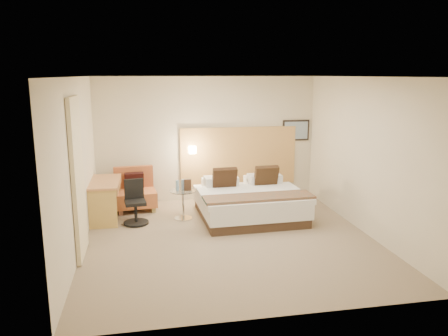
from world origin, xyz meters
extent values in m
cube|color=#7E6C55|center=(0.00, 0.00, -0.01)|extent=(4.80, 5.00, 0.02)
cube|color=white|center=(0.00, 0.00, 2.71)|extent=(4.80, 5.00, 0.02)
cube|color=beige|center=(0.00, 2.51, 1.35)|extent=(4.80, 0.02, 2.70)
cube|color=beige|center=(0.00, -2.51, 1.35)|extent=(4.80, 0.02, 2.70)
cube|color=beige|center=(-2.41, 0.00, 1.35)|extent=(0.02, 5.00, 2.70)
cube|color=beige|center=(2.41, 0.00, 1.35)|extent=(0.02, 5.00, 2.70)
cube|color=#BC8949|center=(0.70, 2.47, 0.95)|extent=(2.60, 0.04, 1.30)
cube|color=black|center=(2.02, 2.48, 1.50)|extent=(0.62, 0.03, 0.47)
cube|color=#738B9F|center=(2.02, 2.46, 1.50)|extent=(0.54, 0.01, 0.39)
cylinder|color=silver|center=(-0.35, 2.42, 1.15)|extent=(0.02, 0.12, 0.02)
cube|color=#FFEDC6|center=(-0.35, 2.36, 1.15)|extent=(0.15, 0.15, 0.15)
cube|color=beige|center=(-2.36, -0.25, 1.22)|extent=(0.06, 0.90, 2.42)
cylinder|color=#89B7D4|center=(-0.78, 1.20, 0.67)|extent=(0.06, 0.06, 0.20)
cylinder|color=#7EA0C3|center=(-0.67, 1.26, 0.67)|extent=(0.06, 0.06, 0.20)
cube|color=#3E2619|center=(-0.58, 1.18, 0.68)|extent=(0.13, 0.06, 0.22)
cube|color=#3A281D|center=(0.60, 1.09, 0.09)|extent=(1.91, 1.91, 0.17)
cube|color=white|center=(0.60, 1.09, 0.31)|extent=(1.97, 1.97, 0.29)
cube|color=white|center=(0.61, 0.82, 0.50)|extent=(2.01, 1.44, 0.10)
cube|color=white|center=(0.12, 1.78, 0.54)|extent=(0.68, 0.38, 0.17)
cube|color=white|center=(1.04, 1.81, 0.54)|extent=(0.68, 0.38, 0.17)
cube|color=silver|center=(0.13, 1.53, 0.64)|extent=(0.68, 0.38, 0.17)
cube|color=silver|center=(1.04, 1.56, 0.64)|extent=(0.68, 0.38, 0.17)
cube|color=black|center=(0.17, 1.34, 0.71)|extent=(0.48, 0.27, 0.49)
cube|color=black|center=(1.02, 1.37, 0.71)|extent=(0.48, 0.27, 0.49)
cube|color=#AB4E23|center=(0.62, 0.44, 0.58)|extent=(2.02, 0.59, 0.05)
cube|color=#9C6149|center=(-1.87, 1.64, 0.05)|extent=(0.09, 0.09, 0.10)
cube|color=#A38D4D|center=(-1.23, 1.71, 0.05)|extent=(0.09, 0.09, 0.10)
cube|color=#988448|center=(-1.93, 2.21, 0.05)|extent=(0.09, 0.09, 0.10)
cube|color=tan|center=(-1.29, 2.27, 0.05)|extent=(0.09, 0.09, 0.10)
cube|color=#B75F31|center=(-1.58, 1.96, 0.25)|extent=(0.88, 0.79, 0.30)
cube|color=#A2512B|center=(-1.61, 2.25, 0.63)|extent=(0.82, 0.21, 0.46)
cube|color=black|center=(-1.60, 2.14, 0.56)|extent=(0.40, 0.23, 0.40)
cylinder|color=silver|center=(-0.67, 1.19, 0.01)|extent=(0.36, 0.36, 0.02)
cylinder|color=silver|center=(-0.67, 1.19, 0.28)|extent=(0.04, 0.04, 0.53)
cylinder|color=silver|center=(-0.67, 1.19, 0.56)|extent=(0.53, 0.53, 0.01)
cube|color=#BA7B49|center=(-2.14, 1.48, 0.73)|extent=(0.57, 1.21, 0.04)
cube|color=tan|center=(-2.15, 0.91, 0.36)|extent=(0.50, 0.05, 0.71)
cube|color=tan|center=(-2.13, 2.04, 0.36)|extent=(0.50, 0.05, 0.71)
cube|color=#A67541|center=(-2.09, 1.48, 0.65)|extent=(0.47, 1.13, 0.10)
cylinder|color=black|center=(-1.57, 1.05, 0.03)|extent=(0.51, 0.51, 0.04)
cylinder|color=black|center=(-1.57, 1.05, 0.22)|extent=(0.06, 0.06, 0.36)
cube|color=black|center=(-1.57, 1.05, 0.42)|extent=(0.41, 0.41, 0.06)
cube|color=black|center=(-1.59, 1.22, 0.64)|extent=(0.36, 0.08, 0.37)
camera|label=1|loc=(-1.38, -6.86, 2.74)|focal=35.00mm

